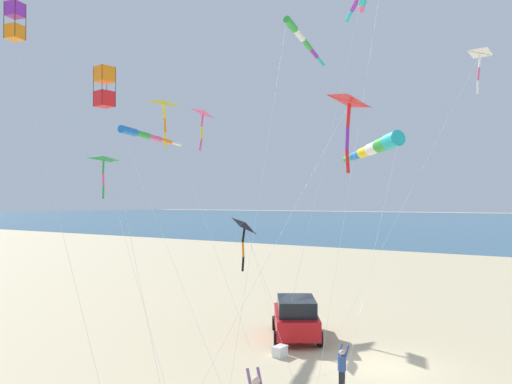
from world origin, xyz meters
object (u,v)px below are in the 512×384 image
Objects in this scene: kite_delta_teal_far_right at (480,53)px; person_child_grey_jacket at (342,366)px; kite_windsock_magenta_far_left at (146,136)px; parked_car at (296,317)px; kite_box_yellow_midlevel at (15,22)px; cooler_box at (280,351)px; kite_windsock_long_streamer_left at (301,37)px; kite_windsock_blue_topmost at (377,147)px; kite_delta_striped_overhead at (104,160)px; kite_box_checkered_midright at (104,87)px; kite_delta_black_fish_shape at (245,226)px; kite_delta_orange_high_right at (164,104)px; kite_delta_rainbow_low_near at (203,114)px; kite_delta_red_high_left at (350,101)px.

person_child_grey_jacket is at bearing -4.81° from kite_delta_teal_far_right.
parked_car is at bearing 90.01° from kite_windsock_magenta_far_left.
kite_windsock_magenta_far_left is 1.12× the size of kite_box_yellow_midlevel.
kite_windsock_long_streamer_left reaches higher than cooler_box.
kite_windsock_magenta_far_left is 13.07m from kite_windsock_blue_topmost.
kite_box_checkered_midright reaches higher than kite_delta_striped_overhead.
kite_delta_black_fish_shape is at bearing -75.24° from parked_car.
kite_windsock_blue_topmost is (-3.38, 13.39, -3.35)m from kite_delta_orange_high_right.
kite_delta_rainbow_low_near is at bearing -97.85° from kite_windsock_long_streamer_left.
person_child_grey_jacket is at bearing 43.55° from parked_car.
kite_box_yellow_midlevel is 13.85m from kite_windsock_long_streamer_left.
kite_windsock_long_streamer_left reaches higher than kite_delta_rainbow_low_near.
parked_car is 0.29× the size of kite_windsock_blue_topmost.
kite_windsock_long_streamer_left is (8.50, -6.95, -0.07)m from kite_delta_teal_far_right.
kite_delta_teal_far_right is (-11.12, 5.76, 13.70)m from parked_car.
kite_delta_teal_far_right is 2.48× the size of kite_delta_black_fish_shape.
kite_windsock_long_streamer_left is 10.56m from kite_box_checkered_midright.
kite_delta_teal_far_right is 1.15× the size of kite_box_yellow_midlevel.
person_child_grey_jacket is 0.09× the size of kite_windsock_long_streamer_left.
kite_windsock_long_streamer_left is at bearing 82.15° from kite_delta_rainbow_low_near.
kite_windsock_blue_topmost is (-5.01, 2.10, -5.29)m from kite_windsock_long_streamer_left.
kite_windsock_long_streamer_left is at bearing 160.20° from kite_delta_black_fish_shape.
kite_delta_striped_overhead is (3.31, -6.65, 7.72)m from cooler_box.
kite_windsock_magenta_far_left is 1.23× the size of kite_box_checkered_midright.
cooler_box is 0.04× the size of kite_windsock_long_streamer_left.
kite_delta_black_fish_shape is at bearing 164.57° from kite_box_yellow_midlevel.
kite_windsock_blue_topmost is at bearing 157.22° from kite_windsock_long_streamer_left.
kite_windsock_blue_topmost is (-7.63, 0.91, 8.34)m from parked_car.
kite_delta_rainbow_low_near is at bearing -67.11° from kite_windsock_blue_topmost.
kite_delta_teal_far_right is 1.14× the size of kite_delta_orange_high_right.
kite_delta_black_fish_shape is 9.86m from kite_windsock_blue_topmost.
kite_box_yellow_midlevel is at bearing -25.89° from parked_car.
kite_windsock_magenta_far_left is 1.22× the size of kite_delta_rainbow_low_near.
kite_box_yellow_midlevel is 1.09× the size of kite_delta_rainbow_low_near.
person_child_grey_jacket is at bearing 37.67° from kite_windsock_long_streamer_left.
kite_delta_orange_high_right reaches higher than kite_windsock_blue_topmost.
kite_delta_black_fish_shape is at bearing 85.15° from kite_windsock_magenta_far_left.
kite_box_checkered_midright is at bearing -29.30° from kite_delta_black_fish_shape.
kite_delta_orange_high_right is (-4.87, -10.12, 7.64)m from kite_delta_black_fish_shape.
kite_windsock_long_streamer_left is at bearing -125.79° from kite_delta_red_high_left.
kite_windsock_magenta_far_left is at bearing -108.27° from person_child_grey_jacket.
kite_delta_red_high_left reaches higher than person_child_grey_jacket.
parked_car reaches higher than person_child_grey_jacket.
kite_delta_rainbow_low_near reaches higher than kite_delta_striped_overhead.
kite_box_yellow_midlevel is 1.20× the size of kite_delta_red_high_left.
kite_windsock_long_streamer_left is (-7.29, -5.63, 13.81)m from person_child_grey_jacket.
kite_delta_orange_high_right is at bearing -146.59° from kite_box_checkered_midright.
kite_delta_rainbow_low_near reaches higher than kite_windsock_magenta_far_left.
kite_delta_black_fish_shape is (0.62, -2.36, 4.06)m from parked_car.
kite_delta_orange_high_right reaches higher than kite_delta_striped_overhead.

